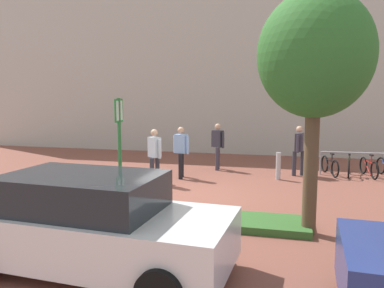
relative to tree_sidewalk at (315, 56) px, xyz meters
name	(u,v)px	position (x,y,z in m)	size (l,w,h in m)	color
ground_plane	(192,196)	(-2.96, 2.24, -3.49)	(60.00, 60.00, 0.00)	brown
building_facade	(236,47)	(-2.96, 10.71, 1.51)	(28.00, 1.20, 10.00)	#B2ADA3
planter_strip	(150,215)	(-3.44, 0.16, -3.41)	(7.00, 1.10, 0.16)	#336028
tree_sidewalk	(315,56)	(0.00, 0.00, 0.00)	(2.19, 2.19, 4.73)	brown
parking_sign_post	(119,140)	(-4.13, 0.16, -1.74)	(0.08, 0.36, 2.70)	#2D7238
bike_at_sign	(121,199)	(-4.21, 0.33, -3.14)	(1.68, 0.42, 0.86)	black
bike_rack_cluster	(369,166)	(2.24, 6.23, -3.14)	(3.21, 1.63, 0.83)	#99999E
bollard_steel	(278,166)	(-0.74, 4.97, -3.04)	(0.16, 0.16, 0.90)	#ADADB2
person_suited_dark	(299,147)	(-0.08, 5.79, -2.51)	(0.42, 0.60, 1.72)	#2D2D38
person_casual_tan	(155,153)	(-4.46, 3.40, -2.51)	(0.52, 0.52, 1.72)	#2D2D38
person_suited_navy	(218,143)	(-2.98, 6.18, -2.51)	(0.54, 0.44, 1.72)	#383342
person_shirt_blue	(181,149)	(-3.90, 4.43, -2.51)	(0.58, 0.51, 1.72)	black
car_white_hatch	(92,224)	(-3.39, -2.52, -2.73)	(4.40, 2.23, 1.54)	silver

